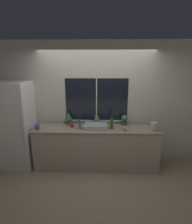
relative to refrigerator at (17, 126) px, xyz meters
The scene contains 16 objects.
ground_plane 1.95m from the refrigerator, ahead, with size 14.00×14.00×0.00m, color #937F60.
wall_back 1.79m from the refrigerator, 12.73° to the left, with size 8.00×0.09×2.70m.
wall_left 1.44m from the refrigerator, 116.12° to the left, with size 0.06×7.00×2.70m.
wall_right 4.21m from the refrigerator, 17.24° to the left, with size 0.06×7.00×2.70m.
counter 1.76m from the refrigerator, ahead, with size 2.64×0.60×0.90m.
refrigerator is the anchor object (origin of this frame).
sink 1.69m from the refrigerator, ahead, with size 0.48×0.39×0.26m.
potted_plant_left 1.11m from the refrigerator, 12.80° to the left, with size 0.16×0.16×0.29m.
potted_plant_center 1.73m from the refrigerator, ahead, with size 0.15×0.15×0.26m.
potted_plant_right 2.33m from the refrigerator, ahead, with size 0.15×0.15×0.23m.
soap_bottle 1.36m from the refrigerator, ahead, with size 0.07×0.07×0.18m.
bottle_tall 2.02m from the refrigerator, ahead, with size 0.07×0.07×0.32m.
mug_grey 2.27m from the refrigerator, ahead, with size 0.08×0.08×0.08m.
mug_red 1.18m from the refrigerator, ahead, with size 0.08×0.08×0.09m.
mug_blue 0.48m from the refrigerator, 10.08° to the right, with size 0.09×0.09×0.09m.
kettle 2.88m from the refrigerator, ahead, with size 0.16×0.16×0.18m.
Camera 1 is at (0.10, -3.21, 2.16)m, focal length 28.00 mm.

